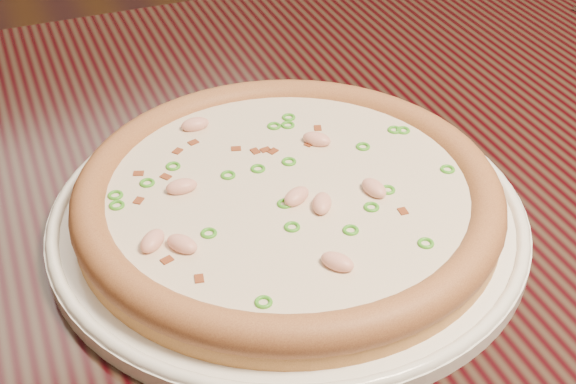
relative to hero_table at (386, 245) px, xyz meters
name	(u,v)px	position (x,y,z in m)	size (l,w,h in m)	color
hero_table	(386,245)	(0.00, 0.00, 0.00)	(1.20, 0.80, 0.75)	black
plate	(288,214)	(-0.12, -0.05, 0.11)	(0.37, 0.37, 0.02)	white
pizza	(288,195)	(-0.12, -0.05, 0.13)	(0.33, 0.33, 0.03)	#CC8C4B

